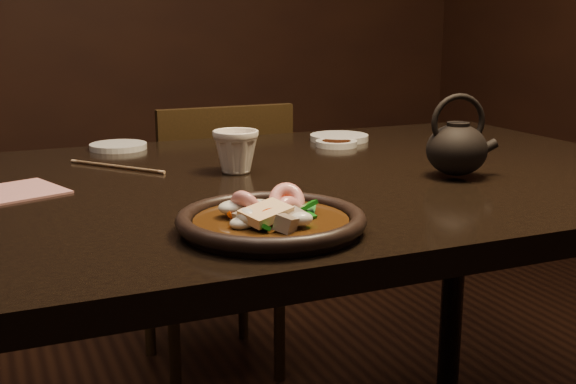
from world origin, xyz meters
name	(u,v)px	position (x,y,z in m)	size (l,w,h in m)	color
table	(248,223)	(0.00, 0.00, 0.67)	(1.60, 0.90, 0.75)	black
chair	(216,233)	(0.16, 0.71, 0.44)	(0.38, 0.38, 0.80)	black
plate	(271,222)	(-0.08, -0.30, 0.76)	(0.25, 0.25, 0.03)	black
stirfry	(269,217)	(-0.08, -0.30, 0.77)	(0.14, 0.16, 0.06)	#341C09
soy_dish	(336,143)	(0.29, 0.24, 0.76)	(0.09, 0.09, 0.01)	silver
saucer_left	(118,146)	(-0.15, 0.39, 0.76)	(0.12, 0.12, 0.01)	silver
saucer_right	(339,138)	(0.33, 0.30, 0.76)	(0.13, 0.13, 0.01)	silver
tea_cup	(236,150)	(0.00, 0.06, 0.79)	(0.08, 0.08, 0.08)	silver
chopsticks	(116,166)	(-0.19, 0.19, 0.75)	(0.14, 0.18, 0.01)	tan
napkin	(15,192)	(-0.37, 0.06, 0.75)	(0.13, 0.13, 0.00)	#B1716D
teapot	(457,147)	(0.34, -0.12, 0.80)	(0.13, 0.11, 0.14)	black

